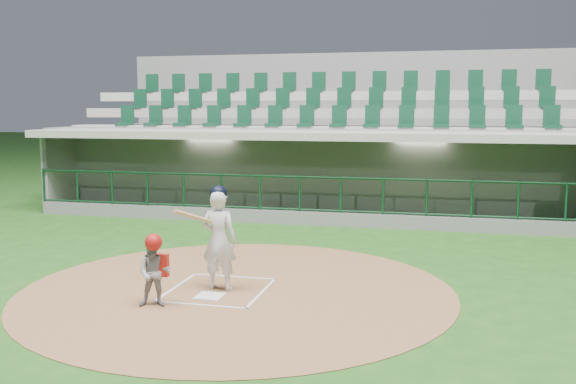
# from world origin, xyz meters

# --- Properties ---
(ground) EXTENTS (120.00, 120.00, 0.00)m
(ground) POSITION_xyz_m (0.00, 0.00, 0.00)
(ground) COLOR #1C4814
(ground) RESTS_ON ground
(dirt_circle) EXTENTS (7.20, 7.20, 0.01)m
(dirt_circle) POSITION_xyz_m (0.30, -0.20, 0.01)
(dirt_circle) COLOR brown
(dirt_circle) RESTS_ON ground
(home_plate) EXTENTS (0.43, 0.43, 0.02)m
(home_plate) POSITION_xyz_m (0.00, -0.70, 0.02)
(home_plate) COLOR silver
(home_plate) RESTS_ON dirt_circle
(batter_box_chalk) EXTENTS (1.55, 1.80, 0.01)m
(batter_box_chalk) POSITION_xyz_m (0.00, -0.30, 0.02)
(batter_box_chalk) COLOR white
(batter_box_chalk) RESTS_ON ground
(dugout_structure) EXTENTS (16.40, 3.70, 3.00)m
(dugout_structure) POSITION_xyz_m (0.02, 7.81, 0.96)
(dugout_structure) COLOR gray
(dugout_structure) RESTS_ON ground
(seating_deck) EXTENTS (17.00, 6.72, 5.15)m
(seating_deck) POSITION_xyz_m (0.00, 10.91, 1.42)
(seating_deck) COLOR slate
(seating_deck) RESTS_ON ground
(batter) EXTENTS (0.86, 0.87, 1.75)m
(batter) POSITION_xyz_m (0.01, -0.26, 0.89)
(batter) COLOR silver
(batter) RESTS_ON dirt_circle
(catcher) EXTENTS (0.59, 0.51, 1.12)m
(catcher) POSITION_xyz_m (-0.64, -1.35, 0.57)
(catcher) COLOR gray
(catcher) RESTS_ON dirt_circle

